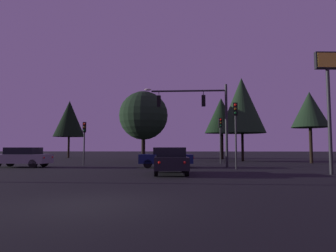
{
  "coord_description": "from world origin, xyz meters",
  "views": [
    {
      "loc": [
        2.46,
        -7.87,
        1.51
      ],
      "look_at": [
        1.25,
        18.1,
        3.41
      ],
      "focal_mm": 31.64,
      "sensor_mm": 36.0,
      "label": 1
    }
  ],
  "objects_px": {
    "traffic_signal_mast_arm": "(202,109)",
    "traffic_light_corner_left": "(236,122)",
    "tree_lot_edge": "(69,119)",
    "traffic_light_median": "(220,131)",
    "tree_behind_sign": "(310,110)",
    "tree_right_cluster": "(221,116)",
    "traffic_light_corner_right": "(84,134)",
    "store_sign_illuminated": "(328,84)",
    "tree_center_horizon": "(144,116)",
    "car_crossing_right": "(22,157)",
    "car_nearside_lane": "(171,160)",
    "car_crossing_left": "(166,157)",
    "tree_left_far": "(242,105)"
  },
  "relations": [
    {
      "from": "tree_right_cluster",
      "to": "tree_lot_edge",
      "type": "bearing_deg",
      "value": 170.03
    },
    {
      "from": "traffic_light_corner_right",
      "to": "car_crossing_right",
      "type": "xyz_separation_m",
      "value": [
        -3.86,
        -2.94,
        -1.86
      ]
    },
    {
      "from": "traffic_light_corner_right",
      "to": "store_sign_illuminated",
      "type": "bearing_deg",
      "value": -25.71
    },
    {
      "from": "store_sign_illuminated",
      "to": "tree_right_cluster",
      "type": "distance_m",
      "value": 22.0
    },
    {
      "from": "tree_right_cluster",
      "to": "tree_lot_edge",
      "type": "relative_size",
      "value": 0.95
    },
    {
      "from": "store_sign_illuminated",
      "to": "tree_center_horizon",
      "type": "bearing_deg",
      "value": 128.07
    },
    {
      "from": "tree_lot_edge",
      "to": "traffic_light_corner_right",
      "type": "bearing_deg",
      "value": -65.01
    },
    {
      "from": "traffic_light_corner_left",
      "to": "tree_behind_sign",
      "type": "relative_size",
      "value": 0.67
    },
    {
      "from": "traffic_signal_mast_arm",
      "to": "store_sign_illuminated",
      "type": "distance_m",
      "value": 9.24
    },
    {
      "from": "tree_left_far",
      "to": "tree_lot_edge",
      "type": "bearing_deg",
      "value": 157.73
    },
    {
      "from": "traffic_light_median",
      "to": "tree_lot_edge",
      "type": "relative_size",
      "value": 0.51
    },
    {
      "from": "store_sign_illuminated",
      "to": "tree_lot_edge",
      "type": "bearing_deg",
      "value": 134.34
    },
    {
      "from": "traffic_light_corner_right",
      "to": "tree_right_cluster",
      "type": "bearing_deg",
      "value": 44.96
    },
    {
      "from": "traffic_signal_mast_arm",
      "to": "car_crossing_left",
      "type": "distance_m",
      "value": 4.71
    },
    {
      "from": "traffic_light_corner_right",
      "to": "car_crossing_left",
      "type": "height_order",
      "value": "traffic_light_corner_right"
    },
    {
      "from": "traffic_light_median",
      "to": "car_nearside_lane",
      "type": "distance_m",
      "value": 12.11
    },
    {
      "from": "traffic_signal_mast_arm",
      "to": "tree_lot_edge",
      "type": "height_order",
      "value": "tree_lot_edge"
    },
    {
      "from": "store_sign_illuminated",
      "to": "tree_left_far",
      "type": "height_order",
      "value": "tree_left_far"
    },
    {
      "from": "traffic_light_corner_left",
      "to": "tree_right_cluster",
      "type": "height_order",
      "value": "tree_right_cluster"
    },
    {
      "from": "traffic_light_corner_left",
      "to": "tree_center_horizon",
      "type": "bearing_deg",
      "value": 123.0
    },
    {
      "from": "car_nearside_lane",
      "to": "car_crossing_right",
      "type": "distance_m",
      "value": 12.88
    },
    {
      "from": "tree_center_horizon",
      "to": "tree_lot_edge",
      "type": "distance_m",
      "value": 15.37
    },
    {
      "from": "traffic_light_corner_right",
      "to": "car_crossing_left",
      "type": "bearing_deg",
      "value": -20.16
    },
    {
      "from": "car_crossing_left",
      "to": "tree_behind_sign",
      "type": "height_order",
      "value": "tree_behind_sign"
    },
    {
      "from": "traffic_light_corner_left",
      "to": "tree_center_horizon",
      "type": "distance_m",
      "value": 15.09
    },
    {
      "from": "traffic_signal_mast_arm",
      "to": "traffic_light_corner_right",
      "type": "height_order",
      "value": "traffic_signal_mast_arm"
    },
    {
      "from": "car_crossing_right",
      "to": "tree_right_cluster",
      "type": "bearing_deg",
      "value": 43.43
    },
    {
      "from": "traffic_signal_mast_arm",
      "to": "car_crossing_right",
      "type": "height_order",
      "value": "traffic_signal_mast_arm"
    },
    {
      "from": "traffic_light_median",
      "to": "tree_behind_sign",
      "type": "bearing_deg",
      "value": 8.7
    },
    {
      "from": "traffic_signal_mast_arm",
      "to": "tree_lot_edge",
      "type": "xyz_separation_m",
      "value": [
        -18.19,
        19.4,
        1.23
      ]
    },
    {
      "from": "car_nearside_lane",
      "to": "tree_behind_sign",
      "type": "relative_size",
      "value": 0.59
    },
    {
      "from": "tree_behind_sign",
      "to": "tree_center_horizon",
      "type": "xyz_separation_m",
      "value": [
        -16.91,
        4.09,
        -0.05
      ]
    },
    {
      "from": "traffic_light_corner_right",
      "to": "tree_lot_edge",
      "type": "xyz_separation_m",
      "value": [
        -8.15,
        17.48,
        3.1
      ]
    },
    {
      "from": "traffic_signal_mast_arm",
      "to": "tree_right_cluster",
      "type": "bearing_deg",
      "value": 76.94
    },
    {
      "from": "tree_left_far",
      "to": "tree_behind_sign",
      "type": "bearing_deg",
      "value": -33.27
    },
    {
      "from": "traffic_signal_mast_arm",
      "to": "car_crossing_right",
      "type": "distance_m",
      "value": 14.44
    },
    {
      "from": "traffic_signal_mast_arm",
      "to": "traffic_light_corner_left",
      "type": "relative_size",
      "value": 1.41
    },
    {
      "from": "traffic_light_median",
      "to": "tree_center_horizon",
      "type": "relative_size",
      "value": 0.54
    },
    {
      "from": "car_crossing_left",
      "to": "tree_left_far",
      "type": "height_order",
      "value": "tree_left_far"
    },
    {
      "from": "store_sign_illuminated",
      "to": "tree_center_horizon",
      "type": "height_order",
      "value": "tree_center_horizon"
    },
    {
      "from": "traffic_light_corner_right",
      "to": "store_sign_illuminated",
      "type": "distance_m",
      "value": 18.89
    },
    {
      "from": "car_nearside_lane",
      "to": "tree_lot_edge",
      "type": "height_order",
      "value": "tree_lot_edge"
    },
    {
      "from": "tree_right_cluster",
      "to": "tree_behind_sign",
      "type": "bearing_deg",
      "value": -52.4
    },
    {
      "from": "car_nearside_lane",
      "to": "tree_right_cluster",
      "type": "bearing_deg",
      "value": 75.16
    },
    {
      "from": "traffic_light_corner_right",
      "to": "tree_behind_sign",
      "type": "xyz_separation_m",
      "value": [
        21.0,
        4.1,
        2.55
      ]
    },
    {
      "from": "traffic_light_corner_right",
      "to": "tree_left_far",
      "type": "relative_size",
      "value": 0.4
    },
    {
      "from": "car_nearside_lane",
      "to": "tree_center_horizon",
      "type": "distance_m",
      "value": 17.52
    },
    {
      "from": "car_crossing_right",
      "to": "tree_lot_edge",
      "type": "height_order",
      "value": "tree_lot_edge"
    },
    {
      "from": "traffic_light_median",
      "to": "tree_lot_edge",
      "type": "bearing_deg",
      "value": 143.96
    },
    {
      "from": "car_crossing_left",
      "to": "tree_behind_sign",
      "type": "xyz_separation_m",
      "value": [
        13.73,
        6.77,
        4.42
      ]
    }
  ]
}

